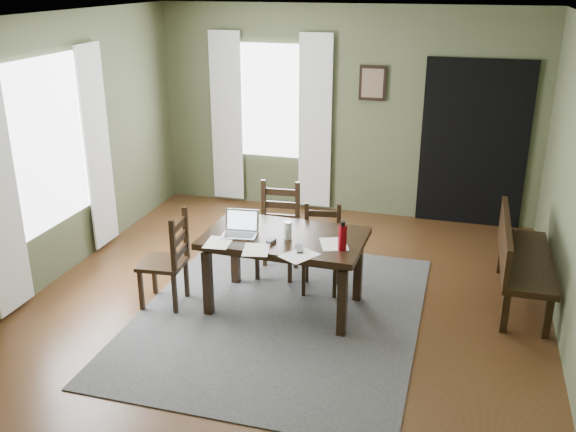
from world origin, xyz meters
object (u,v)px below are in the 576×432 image
(laptop, at_px, (241,228))
(water_bottle, at_px, (342,237))
(chair_back_left, at_px, (278,231))
(dining_table, at_px, (284,244))
(bench, at_px, (518,255))
(chair_end, at_px, (168,261))
(chair_back_right, at_px, (321,250))

(laptop, xyz_separation_m, water_bottle, (0.99, -0.10, 0.07))
(chair_back_left, relative_size, water_bottle, 3.69)
(chair_back_left, bearing_deg, laptop, -103.40)
(dining_table, bearing_deg, laptop, -167.35)
(bench, distance_m, laptop, 2.69)
(chair_back_left, height_order, bench, chair_back_left)
(chair_end, bearing_deg, laptop, 98.66)
(chair_end, xyz_separation_m, chair_back_left, (0.81, 0.97, 0.02))
(water_bottle, bearing_deg, chair_back_left, 133.73)
(chair_back_right, bearing_deg, laptop, -147.53)
(water_bottle, bearing_deg, chair_back_right, 116.88)
(chair_end, bearing_deg, water_bottle, 87.07)
(bench, bearing_deg, chair_back_left, 90.34)
(dining_table, relative_size, chair_back_left, 1.54)
(chair_back_right, distance_m, bench, 1.91)
(laptop, bearing_deg, dining_table, 4.79)
(dining_table, bearing_deg, chair_end, -165.60)
(chair_end, relative_size, bench, 0.64)
(chair_end, xyz_separation_m, laptop, (0.69, 0.17, 0.34))
(chair_back_left, bearing_deg, water_bottle, -51.05)
(laptop, distance_m, water_bottle, 1.00)
(laptop, bearing_deg, bench, 11.45)
(dining_table, relative_size, chair_end, 1.59)
(chair_back_left, relative_size, laptop, 2.85)
(chair_back_right, xyz_separation_m, bench, (1.89, 0.25, 0.07))
(bench, height_order, laptop, laptop)
(chair_back_right, bearing_deg, dining_table, -125.43)
(bench, bearing_deg, dining_table, 108.99)
(chair_back_right, relative_size, laptop, 2.52)
(chair_back_left, height_order, water_bottle, water_bottle)
(laptop, bearing_deg, water_bottle, -12.31)
(dining_table, distance_m, chair_back_right, 0.59)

